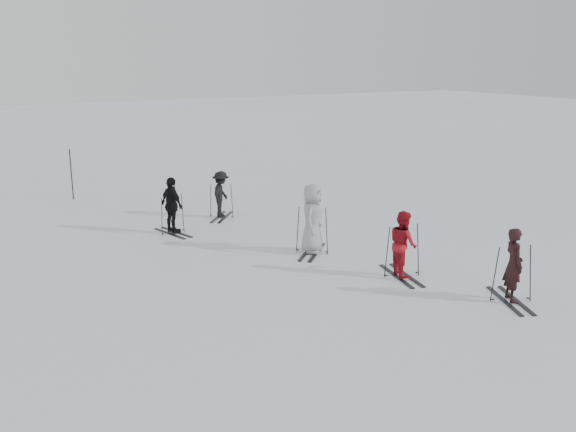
% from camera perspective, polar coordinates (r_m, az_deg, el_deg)
% --- Properties ---
extents(ground, '(120.00, 120.00, 0.00)m').
position_cam_1_polar(ground, '(16.76, 1.67, -4.05)').
color(ground, silver).
rests_on(ground, ground).
extents(skier_near_dark, '(0.59, 0.70, 1.62)m').
position_cam_1_polar(skier_near_dark, '(14.70, 19.40, -4.20)').
color(skier_near_dark, black).
rests_on(skier_near_dark, ground).
extents(skier_red, '(0.77, 0.89, 1.60)m').
position_cam_1_polar(skier_red, '(15.67, 10.18, -2.52)').
color(skier_red, '#A1121B').
rests_on(skier_red, ground).
extents(skier_grey, '(1.07, 1.07, 1.87)m').
position_cam_1_polar(skier_grey, '(17.24, 2.17, -0.29)').
color(skier_grey, '#979DA0').
rests_on(skier_grey, ground).
extents(skier_uphill_left, '(0.64, 1.06, 1.69)m').
position_cam_1_polar(skier_uphill_left, '(19.44, -10.27, 0.87)').
color(skier_uphill_left, black).
rests_on(skier_uphill_left, ground).
extents(skier_uphill_far, '(1.06, 1.12, 1.52)m').
position_cam_1_polar(skier_uphill_far, '(21.14, -5.97, 1.87)').
color(skier_uphill_far, black).
rests_on(skier_uphill_far, ground).
extents(skis_near_dark, '(2.02, 1.58, 1.31)m').
position_cam_1_polar(skis_near_dark, '(14.75, 19.35, -4.79)').
color(skis_near_dark, black).
rests_on(skis_near_dark, ground).
extents(skis_red, '(2.00, 1.35, 1.33)m').
position_cam_1_polar(skis_red, '(15.71, 10.16, -2.99)').
color(skis_red, black).
rests_on(skis_red, ground).
extents(skis_grey, '(1.94, 1.93, 1.31)m').
position_cam_1_polar(skis_grey, '(17.31, 2.16, -1.20)').
color(skis_grey, black).
rests_on(skis_grey, ground).
extents(skis_uphill_left, '(1.81, 1.25, 1.20)m').
position_cam_1_polar(skis_uphill_left, '(19.50, -10.24, 0.19)').
color(skis_uphill_left, black).
rests_on(skis_uphill_left, ground).
extents(skis_uphill_far, '(1.80, 1.70, 1.18)m').
position_cam_1_polar(skis_uphill_far, '(21.18, -5.95, 1.43)').
color(skis_uphill_far, black).
rests_on(skis_uphill_far, ground).
extents(piste_marker, '(0.05, 0.05, 1.88)m').
position_cam_1_polar(piste_marker, '(25.00, -18.70, 3.53)').
color(piste_marker, black).
rests_on(piste_marker, ground).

